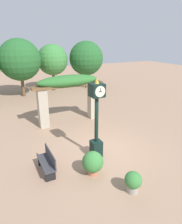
% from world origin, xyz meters
% --- Properties ---
extents(ground_plane, '(60.00, 60.00, 0.00)m').
position_xyz_m(ground_plane, '(0.00, 0.00, 0.00)').
color(ground_plane, '#9E7A60').
extents(pedestal_clock, '(0.53, 0.58, 3.47)m').
position_xyz_m(pedestal_clock, '(-0.38, -0.16, 1.77)').
color(pedestal_clock, black).
rests_on(pedestal_clock, ground).
extents(pergola, '(4.36, 1.12, 2.93)m').
position_xyz_m(pergola, '(0.00, 4.00, 2.16)').
color(pergola, '#A89E89').
rests_on(pergola, ground).
extents(potted_plant_near_left, '(0.81, 0.81, 0.94)m').
position_xyz_m(potted_plant_near_left, '(-1.10, -1.21, 0.51)').
color(potted_plant_near_left, '#B26B4C').
rests_on(potted_plant_near_left, ground).
extents(potted_plant_near_right, '(0.59, 0.59, 0.77)m').
position_xyz_m(potted_plant_near_right, '(-0.34, -2.67, 0.42)').
color(potted_plant_near_right, gray).
rests_on(potted_plant_near_right, ground).
extents(park_bench, '(0.42, 1.38, 0.89)m').
position_xyz_m(park_bench, '(-2.59, -0.30, 0.43)').
color(park_bench, '#38383D').
rests_on(park_bench, ground).
extents(tree_line, '(12.81, 4.22, 4.98)m').
position_xyz_m(tree_line, '(0.40, 11.81, 3.01)').
color(tree_line, brown).
rests_on(tree_line, ground).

